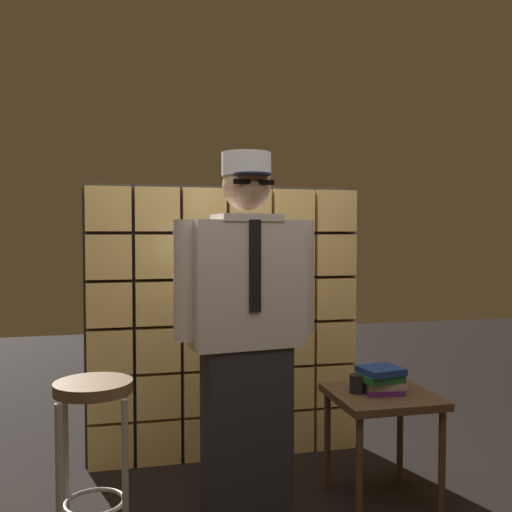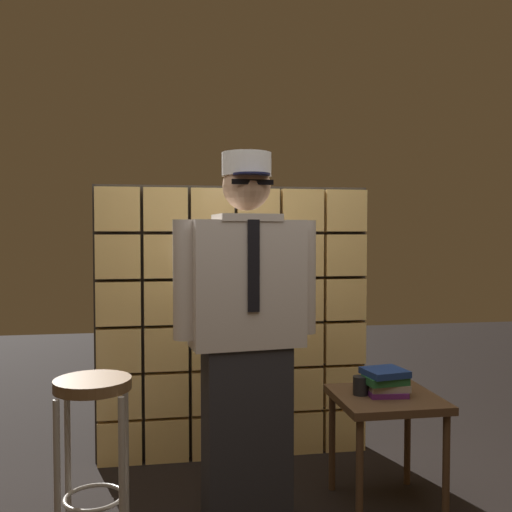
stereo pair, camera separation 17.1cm
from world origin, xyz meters
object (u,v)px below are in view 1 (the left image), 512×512
Objects in this scene: standing_person at (247,331)px; side_table at (382,408)px; bar_stool at (94,426)px; coffee_mug at (358,384)px; book_stack at (382,380)px.

standing_person is 3.11× the size of side_table.
bar_stool is 1.33m from coffee_mug.
coffee_mug is at bearing -1.28° from standing_person.
book_stack is at bearing 6.41° from bar_stool.
coffee_mug is at bearing 167.93° from side_table.
standing_person is 0.79m from book_stack.
book_stack reaches higher than coffee_mug.
side_table is 0.15m from book_stack.
side_table is 0.18m from coffee_mug.
bar_stool is 1.46m from side_table.
coffee_mug is at bearing 166.44° from book_stack.
bar_stool is 3.25× the size of book_stack.
bar_stool is at bearing -171.74° from coffee_mug.
standing_person is 0.69m from coffee_mug.
book_stack reaches higher than side_table.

